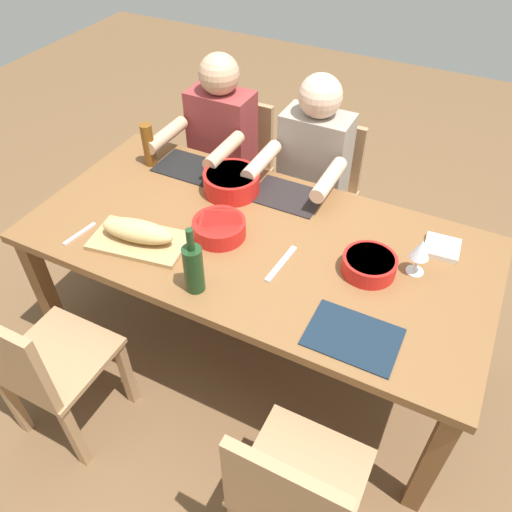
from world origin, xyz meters
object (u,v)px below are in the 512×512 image
at_px(chair_far_left, 294,494).
at_px(diner_near_center, 311,172).
at_px(dining_table, 256,250).
at_px(bread_loaf, 137,231).
at_px(wine_bottle, 193,268).
at_px(chair_near_center, 320,188).
at_px(serving_bowl_fruit, 232,181).
at_px(chair_far_right, 40,366).
at_px(serving_bowl_salad, 219,227).
at_px(serving_bowl_pasta, 369,264).
at_px(diner_near_right, 219,147).
at_px(napkin_stack, 442,248).
at_px(wine_glass, 421,250).
at_px(beer_bottle, 149,145).
at_px(cutting_board, 140,241).
at_px(chair_near_right, 236,164).

height_order(chair_far_left, diner_near_center, diner_near_center).
relative_size(dining_table, diner_near_center, 1.65).
relative_size(bread_loaf, wine_bottle, 1.10).
bearing_deg(wine_bottle, chair_near_center, -93.50).
bearing_deg(serving_bowl_fruit, diner_near_center, -123.86).
distance_m(chair_near_center, serving_bowl_fruit, 0.69).
distance_m(chair_far_right, serving_bowl_salad, 0.90).
bearing_deg(wine_bottle, serving_bowl_pasta, -145.61).
distance_m(diner_near_right, napkin_stack, 1.32).
xyz_separation_m(serving_bowl_fruit, serving_bowl_pasta, (-0.74, 0.23, -0.02)).
distance_m(chair_near_center, napkin_stack, 0.94).
xyz_separation_m(chair_far_left, wine_glass, (-0.11, -0.90, 0.37)).
xyz_separation_m(dining_table, beer_bottle, (0.73, -0.27, 0.19)).
distance_m(chair_near_center, serving_bowl_pasta, 0.98).
bearing_deg(dining_table, diner_near_center, -90.00).
xyz_separation_m(diner_near_center, cutting_board, (0.42, 0.88, 0.05)).
xyz_separation_m(beer_bottle, napkin_stack, (-1.46, -0.01, -0.10)).
height_order(cutting_board, beer_bottle, beer_bottle).
xyz_separation_m(chair_far_right, serving_bowl_salad, (-0.40, -0.75, 0.30)).
distance_m(cutting_board, wine_bottle, 0.38).
relative_size(diner_near_right, serving_bowl_pasta, 5.59).
bearing_deg(chair_far_left, diner_near_center, -69.19).
distance_m(dining_table, chair_far_right, 0.99).
relative_size(cutting_board, napkin_stack, 2.86).
height_order(cutting_board, wine_bottle, wine_bottle).
bearing_deg(diner_near_center, beer_bottle, 25.90).
bearing_deg(napkin_stack, cutting_board, 24.80).
distance_m(chair_near_center, wine_bottle, 1.24).
height_order(beer_bottle, wine_glass, beer_bottle).
xyz_separation_m(chair_far_left, chair_near_center, (0.54, -1.62, 0.00)).
distance_m(serving_bowl_salad, beer_bottle, 0.68).
xyz_separation_m(diner_near_center, serving_bowl_fruit, (0.25, 0.38, 0.10)).
relative_size(serving_bowl_pasta, cutting_board, 0.54).
bearing_deg(chair_near_right, diner_near_center, 161.37).
bearing_deg(beer_bottle, chair_far_right, 99.89).
xyz_separation_m(diner_near_center, beer_bottle, (0.73, 0.36, 0.15)).
bearing_deg(cutting_board, chair_near_center, -111.63).
distance_m(chair_far_left, chair_near_right, 1.95).
distance_m(chair_near_center, wine_glass, 1.04).
xyz_separation_m(chair_near_center, diner_near_right, (0.54, 0.18, 0.21)).
xyz_separation_m(beer_bottle, wine_glass, (-1.39, 0.17, 0.01)).
height_order(chair_near_center, bread_loaf, same).
relative_size(beer_bottle, napkin_stack, 1.57).
xyz_separation_m(serving_bowl_salad, cutting_board, (0.28, 0.19, -0.03)).
bearing_deg(wine_glass, serving_bowl_salad, 10.88).
height_order(serving_bowl_fruit, napkin_stack, serving_bowl_fruit).
xyz_separation_m(chair_near_center, wine_bottle, (0.07, 1.18, 0.37)).
distance_m(bread_loaf, wine_glass, 1.13).
relative_size(serving_bowl_fruit, napkin_stack, 1.90).
bearing_deg(napkin_stack, chair_far_right, 40.50).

